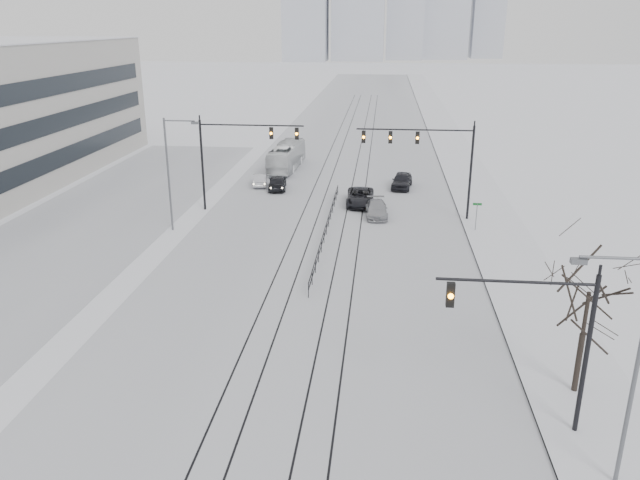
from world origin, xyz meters
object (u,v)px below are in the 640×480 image
(sedan_sb_outer, at_px, (260,180))
(sedan_nb_right, at_px, (377,209))
(sedan_nb_front, at_px, (360,197))
(box_truck, at_px, (287,157))
(bare_tree, at_px, (588,303))
(sedan_sb_inner, at_px, (277,182))
(sedan_nb_far, at_px, (402,181))
(traffic_mast_near, at_px, (547,332))

(sedan_sb_outer, bearing_deg, sedan_nb_right, 133.00)
(sedan_nb_front, relative_size, box_truck, 0.51)
(bare_tree, xyz_separation_m, sedan_nb_right, (-9.35, 26.37, -3.84))
(sedan_nb_right, distance_m, box_truck, 20.29)
(sedan_sb_inner, bearing_deg, sedan_nb_right, 133.75)
(sedan_sb_outer, xyz_separation_m, sedan_nb_right, (12.06, -9.54, 0.03))
(sedan_nb_far, bearing_deg, sedan_sb_inner, -164.54)
(sedan_sb_inner, xyz_separation_m, sedan_nb_right, (10.04, -8.23, -0.09))
(sedan_nb_front, xyz_separation_m, sedan_nb_far, (3.93, 6.52, 0.05))
(sedan_nb_right, bearing_deg, box_truck, 117.57)
(traffic_mast_near, height_order, sedan_sb_inner, traffic_mast_near)
(sedan_nb_far, bearing_deg, traffic_mast_near, -76.16)
(traffic_mast_near, relative_size, bare_tree, 1.15)
(sedan_nb_front, xyz_separation_m, box_truck, (-8.94, 13.86, 0.72))
(traffic_mast_near, relative_size, box_truck, 0.67)
(bare_tree, bearing_deg, sedan_sb_inner, 119.27)
(box_truck, bearing_deg, sedan_nb_front, 126.03)
(box_truck, bearing_deg, sedan_nb_right, 124.34)
(box_truck, bearing_deg, bare_tree, 117.61)
(traffic_mast_near, distance_m, sedan_nb_front, 34.17)
(bare_tree, bearing_deg, traffic_mast_near, -128.76)
(bare_tree, height_order, sedan_nb_front, bare_tree)
(sedan_sb_inner, distance_m, box_truck, 9.17)
(sedan_nb_right, bearing_deg, bare_tree, -74.04)
(traffic_mast_near, height_order, sedan_nb_front, traffic_mast_near)
(sedan_nb_front, bearing_deg, bare_tree, -70.98)
(sedan_sb_outer, relative_size, box_truck, 0.36)
(sedan_nb_far, distance_m, box_truck, 14.83)
(traffic_mast_near, relative_size, sedan_sb_inner, 1.62)
(sedan_nb_front, relative_size, sedan_nb_far, 1.15)
(sedan_sb_inner, relative_size, sedan_nb_far, 0.94)
(sedan_sb_inner, bearing_deg, sedan_nb_front, 143.98)
(sedan_nb_far, relative_size, box_truck, 0.44)
(sedan_nb_far, bearing_deg, sedan_nb_front, -113.84)
(traffic_mast_near, bearing_deg, sedan_nb_far, 96.60)
(sedan_sb_outer, bearing_deg, sedan_nb_front, 141.46)
(sedan_sb_outer, relative_size, sedan_nb_front, 0.71)
(sedan_sb_outer, bearing_deg, box_truck, -110.06)
(traffic_mast_near, distance_m, sedan_sb_inner, 41.43)
(bare_tree, height_order, box_truck, bare_tree)
(sedan_nb_far, xyz_separation_m, box_truck, (-12.87, 7.33, 0.67))
(bare_tree, relative_size, sedan_sb_inner, 1.42)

